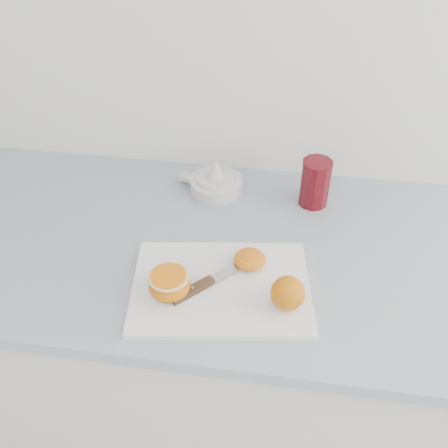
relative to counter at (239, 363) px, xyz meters
name	(u,v)px	position (x,y,z in m)	size (l,w,h in m)	color
counter	(239,363)	(0.00, 0.00, 0.00)	(2.64, 0.64, 0.89)	silver
cutting_board	(221,287)	(-0.03, -0.14, 0.45)	(0.35, 0.25, 0.01)	white
whole_orange	(288,293)	(0.10, -0.17, 0.49)	(0.06, 0.06, 0.06)	orange
half_orange	(169,284)	(-0.12, -0.17, 0.48)	(0.08, 0.08, 0.05)	orange
squeezed_shell	(250,259)	(0.02, -0.07, 0.47)	(0.07, 0.07, 0.03)	orange
paring_knife	(201,286)	(-0.06, -0.15, 0.46)	(0.16, 0.17, 0.01)	#49351D
citrus_juicer	(216,182)	(-0.09, 0.19, 0.47)	(0.16, 0.13, 0.09)	white
red_tumbler	(315,184)	(0.15, 0.17, 0.50)	(0.07, 0.07, 0.12)	#5E0B13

